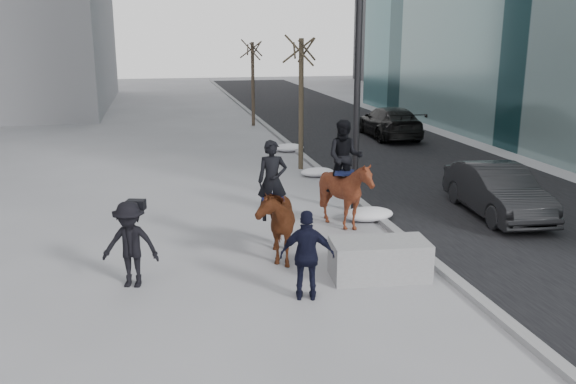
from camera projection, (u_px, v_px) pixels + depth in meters
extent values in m
plane|color=gray|center=(300.00, 275.00, 12.82)|extent=(120.00, 120.00, 0.00)
cube|color=black|center=(416.00, 164.00, 23.70)|extent=(8.00, 90.00, 0.01)
cube|color=gray|center=(317.00, 167.00, 22.88)|extent=(0.25, 90.00, 0.12)
cube|color=gray|center=(379.00, 259.00, 12.60)|extent=(2.07, 1.16, 0.80)
imported|color=black|center=(497.00, 191.00, 16.87)|extent=(1.84, 4.40, 1.42)
imported|color=black|center=(389.00, 122.00, 29.56)|extent=(2.31, 5.28, 1.51)
imported|color=#48220E|center=(274.00, 221.00, 13.63)|extent=(1.15, 2.14, 1.74)
imported|color=black|center=(272.00, 181.00, 13.55)|extent=(0.70, 0.50, 1.82)
cube|color=#0F133A|center=(272.00, 197.00, 13.65)|extent=(0.54, 0.61, 0.06)
imported|color=#44180D|center=(346.00, 194.00, 15.72)|extent=(1.97, 2.08, 1.84)
imported|color=black|center=(345.00, 157.00, 15.63)|extent=(1.13, 1.00, 1.92)
cube|color=black|center=(344.00, 173.00, 15.73)|extent=(0.64, 0.69, 0.06)
imported|color=black|center=(307.00, 255.00, 11.46)|extent=(1.10, 0.66, 1.75)
cylinder|color=orange|center=(298.00, 233.00, 11.90)|extent=(0.04, 0.18, 0.07)
imported|color=black|center=(130.00, 245.00, 12.05)|extent=(1.27, 0.93, 1.75)
cube|color=black|center=(136.00, 205.00, 12.13)|extent=(0.41, 0.31, 0.20)
cylinder|color=black|center=(358.00, 50.00, 16.31)|extent=(0.18, 0.18, 9.00)
ellipsoid|color=white|center=(289.00, 148.00, 26.21)|extent=(1.32, 0.84, 0.34)
ellipsoid|color=white|center=(317.00, 172.00, 21.66)|extent=(1.20, 0.76, 0.30)
ellipsoid|color=white|center=(368.00, 214.00, 16.53)|extent=(1.39, 0.88, 0.35)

